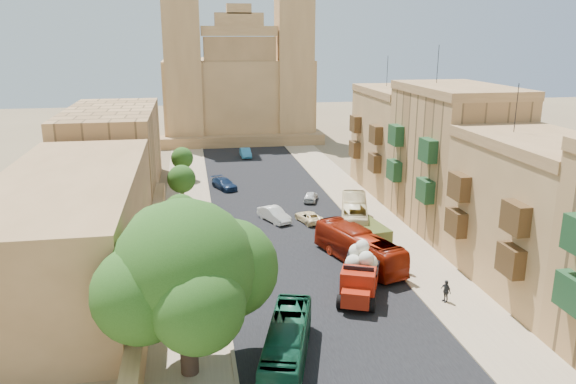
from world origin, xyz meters
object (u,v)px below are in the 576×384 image
object	(u,v)px
car_white_b	(311,196)
pedestrian_a	(406,263)
olive_pickup	(368,235)
ficus_tree	(187,274)
bus_cream_east	(354,215)
bus_red_east	(359,247)
car_dkblue	(224,184)
pedestrian_c	(446,291)
red_truck	(360,273)
street_tree_c	(182,179)
car_cream	(309,217)
car_blue_b	(246,153)
bus_green_north	(287,345)
car_blue_a	(249,269)
car_white_a	(274,214)
street_tree_d	(182,158)
church	(237,85)
street_tree_a	(179,263)
street_tree_b	(181,212)

from	to	relation	value
car_white_b	pedestrian_a	world-z (taller)	pedestrian_a
pedestrian_a	olive_pickup	bearing A→B (deg)	-81.91
ficus_tree	bus_cream_east	distance (m)	27.34
bus_red_east	car_white_b	world-z (taller)	bus_red_east
ficus_tree	car_dkblue	world-z (taller)	ficus_tree
ficus_tree	pedestrian_c	bearing A→B (deg)	17.49
red_truck	bus_cream_east	xyz separation A→B (m)	(3.70, 13.96, -0.27)
street_tree_c	car_cream	size ratio (longest dim) A/B	1.22
pedestrian_c	olive_pickup	bearing A→B (deg)	173.60
street_tree_c	bus_cream_east	xyz separation A→B (m)	(16.50, -10.23, -1.74)
car_white_b	pedestrian_c	size ratio (longest dim) A/B	2.03
car_blue_b	pedestrian_a	world-z (taller)	pedestrian_a
bus_green_north	olive_pickup	bearing A→B (deg)	75.36
street_tree_c	olive_pickup	xyz separation A→B (m)	(16.50, -14.77, -2.17)
car_blue_a	car_blue_b	bearing A→B (deg)	77.60
olive_pickup	bus_cream_east	world-z (taller)	bus_cream_east
olive_pickup	pedestrian_c	xyz separation A→B (m)	(1.96, -11.59, -0.18)
olive_pickup	car_white_a	size ratio (longest dim) A/B	1.20
red_truck	street_tree_d	bearing A→B (deg)	109.48
pedestrian_c	church	bearing A→B (deg)	171.00
street_tree_a	bus_cream_east	distance (m)	21.58
pedestrian_a	car_blue_a	bearing A→B (deg)	-8.17
car_dkblue	car_white_b	size ratio (longest dim) A/B	1.34
street_tree_b	car_blue_b	bearing A→B (deg)	75.56
street_tree_b	car_white_b	bearing A→B (deg)	39.33
street_tree_d	bus_green_north	xyz separation A→B (m)	(6.00, -44.19, -1.65)
olive_pickup	pedestrian_a	distance (m)	6.55
street_tree_d	bus_green_north	world-z (taller)	street_tree_d
bus_red_east	car_blue_b	distance (m)	43.79
church	car_blue_b	world-z (taller)	church
car_cream	street_tree_b	bearing A→B (deg)	4.55
olive_pickup	car_white_b	distance (m)	14.69
car_dkblue	car_white_b	world-z (taller)	car_dkblue
car_blue_a	pedestrian_c	bearing A→B (deg)	-33.71
street_tree_a	bus_cream_east	xyz separation A→B (m)	(16.50, 13.77, -1.94)
car_cream	bus_red_east	bearing A→B (deg)	83.80
street_tree_b	car_white_a	world-z (taller)	street_tree_b
car_white_a	car_dkblue	world-z (taller)	car_white_a
street_tree_d	pedestrian_a	xyz separation A→B (m)	(17.50, -33.24, -2.01)
car_white_b	street_tree_a	bearing A→B (deg)	78.45
car_dkblue	car_blue_b	bearing A→B (deg)	53.88
street_tree_a	bus_cream_east	bearing A→B (deg)	39.85
street_tree_d	olive_pickup	size ratio (longest dim) A/B	0.84
car_white_b	bus_red_east	bearing A→B (deg)	109.74
car_blue_a	car_white_a	xyz separation A→B (m)	(4.02, 13.05, 0.05)
car_cream	car_dkblue	world-z (taller)	car_dkblue
car_blue_b	pedestrian_c	xyz separation A→B (m)	(8.96, -51.25, 0.13)
car_blue_b	pedestrian_c	bearing A→B (deg)	-81.46
street_tree_a	car_blue_a	world-z (taller)	street_tree_a
street_tree_c	car_cream	xyz separation A→B (m)	(12.59, -7.44, -2.63)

